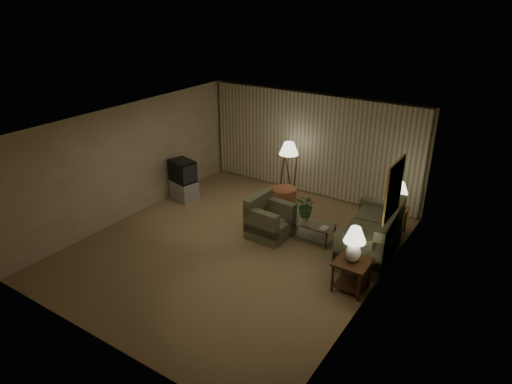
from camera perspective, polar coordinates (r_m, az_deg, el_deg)
ground at (r=9.88m, az=-2.53°, el=-6.76°), size 7.00×7.00×0.00m
room_shell at (r=10.28m, az=2.31°, el=5.26°), size 6.04×7.02×2.72m
sofa at (r=9.67m, az=14.08°, el=-5.40°), size 2.06×1.28×0.84m
armchair at (r=10.08m, az=1.78°, el=-3.67°), size 0.96×0.92×0.74m
side_table_near at (r=8.53m, az=11.86°, el=-9.50°), size 0.60×0.60×0.60m
side_table_far at (r=10.72m, az=17.13°, el=-2.91°), size 0.46×0.38×0.60m
table_lamp_near at (r=8.22m, az=12.20°, el=-6.07°), size 0.40×0.40×0.69m
table_lamp_far at (r=10.48m, az=17.50°, el=-0.11°), size 0.36×0.36×0.62m
coffee_table at (r=10.06m, az=6.98°, el=-4.51°), size 1.05×0.57×0.41m
tv_cabinet at (r=12.07m, az=-9.00°, el=0.27°), size 0.97×0.83×0.50m
crt_tv at (r=11.87m, az=-9.17°, el=2.61°), size 0.88×0.78×0.56m
floor_lamp at (r=11.78m, az=4.06°, el=2.82°), size 0.50×0.50×1.54m
ottoman at (r=11.66m, az=3.48°, el=-0.54°), size 0.80×0.80×0.43m
vase at (r=10.02m, az=6.28°, el=-3.20°), size 0.17×0.17×0.16m
flowers at (r=9.87m, az=6.37°, el=-1.44°), size 0.52×0.46×0.53m
book at (r=9.82m, az=8.06°, el=-4.36°), size 0.16×0.22×0.02m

